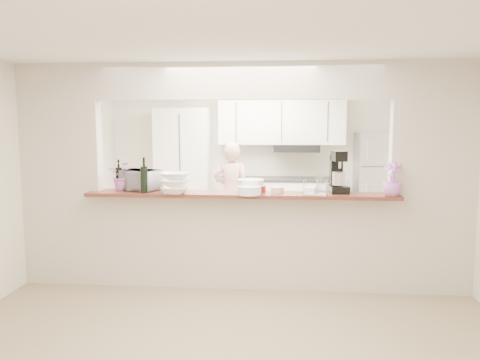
# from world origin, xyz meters

# --- Properties ---
(floor) EXTENTS (6.00, 6.00, 0.00)m
(floor) POSITION_xyz_m (0.00, 0.00, 0.00)
(floor) COLOR #9B8A69
(floor) RESTS_ON ground
(tile_overlay) EXTENTS (5.00, 2.90, 0.01)m
(tile_overlay) POSITION_xyz_m (0.00, 1.55, 0.01)
(tile_overlay) COLOR beige
(tile_overlay) RESTS_ON floor
(partition) EXTENTS (5.00, 0.15, 2.50)m
(partition) POSITION_xyz_m (0.00, 0.00, 1.48)
(partition) COLOR beige
(partition) RESTS_ON floor
(bar_counter) EXTENTS (3.40, 0.38, 1.09)m
(bar_counter) POSITION_xyz_m (0.00, -0.00, 0.58)
(bar_counter) COLOR beige
(bar_counter) RESTS_ON floor
(kitchen_cabinets) EXTENTS (3.15, 0.62, 2.25)m
(kitchen_cabinets) POSITION_xyz_m (-0.19, 2.72, 0.97)
(kitchen_cabinets) COLOR white
(kitchen_cabinets) RESTS_ON floor
(refrigerator) EXTENTS (0.75, 0.70, 1.70)m
(refrigerator) POSITION_xyz_m (2.05, 2.65, 0.85)
(refrigerator) COLOR #A0A0A4
(refrigerator) RESTS_ON floor
(flower_left) EXTENTS (0.35, 0.32, 0.33)m
(flower_left) POSITION_xyz_m (-1.35, 0.05, 1.26)
(flower_left) COLOR pink
(flower_left) RESTS_ON bar_counter
(wine_bottle_a) EXTENTS (0.08, 0.08, 0.39)m
(wine_bottle_a) POSITION_xyz_m (-1.05, -0.15, 1.24)
(wine_bottle_a) COLOR black
(wine_bottle_a) RESTS_ON bar_counter
(wine_bottle_b) EXTENTS (0.07, 0.07, 0.35)m
(wine_bottle_b) POSITION_xyz_m (-1.40, 0.04, 1.23)
(wine_bottle_b) COLOR black
(wine_bottle_b) RESTS_ON bar_counter
(toaster_oven) EXTENTS (0.50, 0.42, 0.23)m
(toaster_oven) POSITION_xyz_m (-1.15, 0.05, 1.21)
(toaster_oven) COLOR #B8B8BD
(toaster_oven) RESTS_ON bar_counter
(serving_bowls) EXTENTS (0.33, 0.33, 0.22)m
(serving_bowls) POSITION_xyz_m (-0.70, -0.17, 1.20)
(serving_bowls) COLOR white
(serving_bowls) RESTS_ON bar_counter
(plate_stack_a) EXTENTS (0.30, 0.30, 0.14)m
(plate_stack_a) POSITION_xyz_m (0.10, 0.03, 1.16)
(plate_stack_a) COLOR white
(plate_stack_a) RESTS_ON bar_counter
(plate_stack_b) EXTENTS (0.25, 0.25, 0.09)m
(plate_stack_b) POSITION_xyz_m (0.10, -0.19, 1.13)
(plate_stack_b) COLOR white
(plate_stack_b) RESTS_ON bar_counter
(red_bowl) EXTENTS (0.14, 0.14, 0.07)m
(red_bowl) POSITION_xyz_m (0.20, 0.02, 1.12)
(red_bowl) COLOR maroon
(red_bowl) RESTS_ON bar_counter
(tan_bowl) EXTENTS (0.14, 0.14, 0.06)m
(tan_bowl) POSITION_xyz_m (0.40, -0.03, 1.12)
(tan_bowl) COLOR #C9B08E
(tan_bowl) RESTS_ON bar_counter
(utensil_caddy) EXTENTS (0.28, 0.20, 0.24)m
(utensil_caddy) POSITION_xyz_m (0.80, -0.15, 1.19)
(utensil_caddy) COLOR silver
(utensil_caddy) RESTS_ON bar_counter
(stand_mixer) EXTENTS (0.23, 0.33, 0.46)m
(stand_mixer) POSITION_xyz_m (1.06, 0.07, 1.30)
(stand_mixer) COLOR black
(stand_mixer) RESTS_ON bar_counter
(flower_right) EXTENTS (0.20, 0.20, 0.36)m
(flower_right) POSITION_xyz_m (1.60, -0.15, 1.27)
(flower_right) COLOR #D773CE
(flower_right) RESTS_ON bar_counter
(person) EXTENTS (0.60, 0.43, 1.55)m
(person) POSITION_xyz_m (-0.31, 2.00, 0.77)
(person) COLOR tan
(person) RESTS_ON floor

